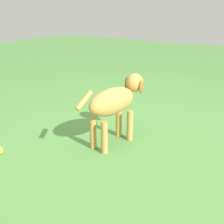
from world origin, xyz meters
TOP-DOWN VIEW (x-y plane):
  - ground at (0.00, 0.00)m, footprint 14.00×14.00m
  - dog at (0.11, -0.01)m, footprint 0.27×0.85m

SIDE VIEW (x-z plane):
  - ground at x=0.00m, z-range 0.00..0.00m
  - dog at x=0.11m, z-range 0.09..0.67m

